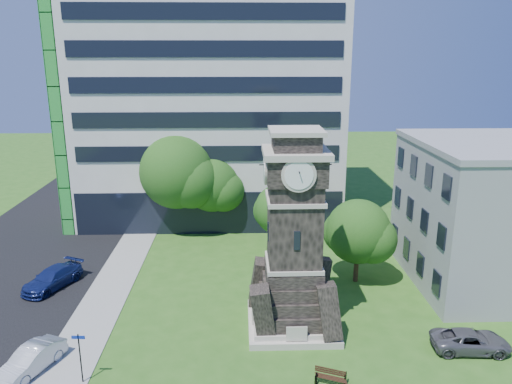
{
  "coord_description": "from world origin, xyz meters",
  "views": [
    {
      "loc": [
        -0.1,
        -25.44,
        16.3
      ],
      "look_at": [
        0.91,
        6.59,
        7.32
      ],
      "focal_mm": 35.0,
      "sensor_mm": 36.0,
      "label": 1
    }
  ],
  "objects_px": {
    "car_street_mid": "(31,360)",
    "car_east_lot": "(471,341)",
    "street_sign": "(80,353)",
    "car_street_north": "(52,278)",
    "clock_tower": "(294,246)",
    "park_bench": "(331,376)"
  },
  "relations": [
    {
      "from": "car_street_mid",
      "to": "car_east_lot",
      "type": "relative_size",
      "value": 0.93
    },
    {
      "from": "car_east_lot",
      "to": "street_sign",
      "type": "relative_size",
      "value": 1.55
    },
    {
      "from": "car_street_north",
      "to": "street_sign",
      "type": "height_order",
      "value": "street_sign"
    },
    {
      "from": "car_east_lot",
      "to": "street_sign",
      "type": "height_order",
      "value": "street_sign"
    },
    {
      "from": "clock_tower",
      "to": "car_east_lot",
      "type": "distance_m",
      "value": 11.27
    },
    {
      "from": "car_east_lot",
      "to": "park_bench",
      "type": "bearing_deg",
      "value": 111.74
    },
    {
      "from": "car_street_mid",
      "to": "park_bench",
      "type": "bearing_deg",
      "value": 16.32
    },
    {
      "from": "car_street_mid",
      "to": "park_bench",
      "type": "xyz_separation_m",
      "value": [
        15.63,
        -1.56,
        -0.23
      ]
    },
    {
      "from": "car_street_mid",
      "to": "street_sign",
      "type": "height_order",
      "value": "street_sign"
    },
    {
      "from": "car_east_lot",
      "to": "park_bench",
      "type": "distance_m",
      "value": 8.86
    },
    {
      "from": "clock_tower",
      "to": "park_bench",
      "type": "height_order",
      "value": "clock_tower"
    },
    {
      "from": "car_street_north",
      "to": "car_east_lot",
      "type": "xyz_separation_m",
      "value": [
        26.49,
        -8.75,
        -0.1
      ]
    },
    {
      "from": "park_bench",
      "to": "street_sign",
      "type": "height_order",
      "value": "street_sign"
    },
    {
      "from": "car_east_lot",
      "to": "street_sign",
      "type": "bearing_deg",
      "value": 99.88
    },
    {
      "from": "car_street_mid",
      "to": "car_street_north",
      "type": "bearing_deg",
      "value": 125.82
    },
    {
      "from": "park_bench",
      "to": "car_east_lot",
      "type": "bearing_deg",
      "value": 39.92
    },
    {
      "from": "car_street_mid",
      "to": "car_street_north",
      "type": "relative_size",
      "value": 0.84
    },
    {
      "from": "car_street_north",
      "to": "street_sign",
      "type": "relative_size",
      "value": 1.73
    },
    {
      "from": "clock_tower",
      "to": "park_bench",
      "type": "xyz_separation_m",
      "value": [
        1.38,
        -5.72,
        -4.84
      ]
    },
    {
      "from": "clock_tower",
      "to": "car_street_north",
      "type": "bearing_deg",
      "value": 160.97
    },
    {
      "from": "clock_tower",
      "to": "street_sign",
      "type": "height_order",
      "value": "clock_tower"
    },
    {
      "from": "car_street_north",
      "to": "park_bench",
      "type": "bearing_deg",
      "value": -7.63
    }
  ]
}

